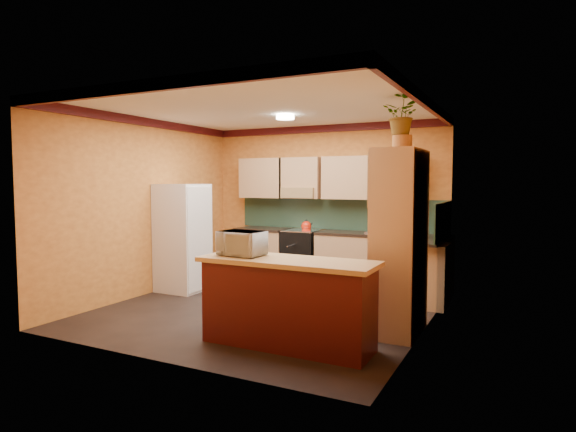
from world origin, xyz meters
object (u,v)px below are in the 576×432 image
(fridge, at_px, (183,238))
(base_cabinets_back, at_px, (336,260))
(stove, at_px, (302,257))
(microwave, at_px, (242,243))
(breakfast_bar, at_px, (287,305))
(pantry, at_px, (400,242))

(fridge, bearing_deg, base_cabinets_back, 33.03)
(stove, height_order, microwave, microwave)
(fridge, height_order, breakfast_bar, fridge)
(base_cabinets_back, distance_m, microwave, 3.03)
(breakfast_bar, bearing_deg, base_cabinets_back, 100.97)
(stove, relative_size, fridge, 0.54)
(base_cabinets_back, relative_size, pantry, 1.74)
(base_cabinets_back, bearing_deg, fridge, -146.97)
(breakfast_bar, bearing_deg, stove, 112.05)
(base_cabinets_back, bearing_deg, stove, -180.00)
(base_cabinets_back, height_order, fridge, fridge)
(base_cabinets_back, relative_size, breakfast_bar, 2.03)
(microwave, bearing_deg, breakfast_bar, 2.71)
(microwave, bearing_deg, base_cabinets_back, 92.94)
(stove, bearing_deg, microwave, -77.85)
(stove, bearing_deg, fridge, -137.16)
(pantry, distance_m, microwave, 1.79)
(fridge, relative_size, pantry, 0.81)
(stove, xyz_separation_m, fridge, (-1.47, -1.36, 0.39))
(stove, bearing_deg, base_cabinets_back, 0.00)
(base_cabinets_back, distance_m, pantry, 2.55)
(stove, height_order, breakfast_bar, stove)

